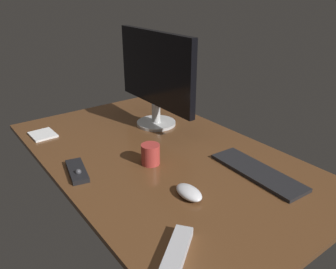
{
  "coord_description": "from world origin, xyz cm",
  "views": [
    {
      "loc": [
        100.59,
        -71.23,
        66.24
      ],
      "look_at": [
        -3.15,
        6.33,
        8.0
      ],
      "focal_mm": 35.94,
      "sensor_mm": 36.0,
      "label": 1
    }
  ],
  "objects": [
    {
      "name": "tv_remote",
      "position": [
        48.41,
        -29.21,
        3.25
      ],
      "size": [
        14.09,
        16.31,
        2.51
      ],
      "primitive_type": "cube",
      "rotation": [
        0.0,
        0.0,
        -0.92
      ],
      "color": "#B7B7BC",
      "rests_on": "desk"
    },
    {
      "name": "notepad",
      "position": [
        -47.72,
        -32.8,
        2.45
      ],
      "size": [
        12.45,
        10.58,
        0.9
      ],
      "primitive_type": "cube",
      "rotation": [
        0.0,
        0.0,
        0.02
      ],
      "color": "white",
      "rests_on": "desk"
    },
    {
      "name": "media_remote",
      "position": [
        -5.95,
        -33.63,
        2.97
      ],
      "size": [
        17.95,
        9.51,
        3.25
      ],
      "rotation": [
        0.0,
        0.0,
        -0.22
      ],
      "color": "black",
      "rests_on": "desk"
    },
    {
      "name": "desk",
      "position": [
        0.0,
        0.0,
        1.0
      ],
      "size": [
        140.0,
        84.0,
        2.0
      ],
      "primitive_type": "cube",
      "color": "brown",
      "rests_on": "ground"
    },
    {
      "name": "coffee_mug",
      "position": [
        4.28,
        -7.67,
        6.06
      ],
      "size": [
        7.27,
        7.27,
        8.12
      ],
      "primitive_type": "cylinder",
      "color": "#B23833",
      "rests_on": "desk"
    },
    {
      "name": "computer_mouse",
      "position": [
        30.33,
        -10.1,
        3.6
      ],
      "size": [
        11.63,
        7.09,
        3.21
      ],
      "primitive_type": "ellipsoid",
      "rotation": [
        0.0,
        0.0,
        -0.06
      ],
      "color": "silver",
      "rests_on": "desk"
    },
    {
      "name": "monitor",
      "position": [
        -27.37,
        17.09,
        27.29
      ],
      "size": [
        55.11,
        19.3,
        45.18
      ],
      "rotation": [
        0.0,
        0.0,
        -0.01
      ],
      "color": "silver",
      "rests_on": "desk"
    },
    {
      "name": "keyboard",
      "position": [
        34.17,
        19.73,
        2.66
      ],
      "size": [
        38.36,
        13.59,
        1.32
      ],
      "primitive_type": "cube",
      "rotation": [
        0.0,
        0.0,
        -0.04
      ],
      "color": "black",
      "rests_on": "desk"
    }
  ]
}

